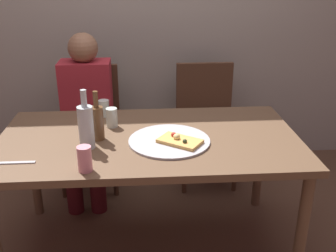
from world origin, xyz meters
The scene contains 14 objects.
ground_plane centered at (0.00, 0.00, 0.00)m, with size 8.00×8.00×0.00m, color #513828.
back_wall centered at (0.00, 1.25, 1.30)m, with size 6.00×0.10×2.60m, color gray.
dining_table centered at (0.00, 0.00, 0.65)m, with size 1.65×0.89×0.73m.
pizza_tray centered at (0.11, -0.07, 0.73)m, with size 0.44×0.44×0.01m, color #ADADB2.
pizza_slice_last centered at (0.16, -0.11, 0.75)m, with size 0.25×0.23×0.05m.
wine_bottle centered at (-0.32, -0.11, 0.85)m, with size 0.08×0.08×0.31m.
beer_bottle centered at (-0.27, -0.01, 0.83)m, with size 0.07×0.07×0.27m.
tumbler_near centered at (-0.27, 0.34, 0.78)m, with size 0.07×0.07×0.10m, color #B7C6BC.
tumbler_far centered at (-0.21, 0.16, 0.78)m, with size 0.07×0.07×0.11m, color #B7C6BC.
soda_can centered at (-0.30, -0.36, 0.79)m, with size 0.07×0.07×0.12m, color pink.
table_knife centered at (-0.66, -0.26, 0.73)m, with size 0.22×0.02×0.01m, color #B7B7BC.
chair_left centered at (-0.43, 0.84, 0.51)m, with size 0.44×0.44×0.90m.
chair_right centered at (0.46, 0.84, 0.51)m, with size 0.44×0.44×0.90m.
guest_in_sweater centered at (-0.43, 0.69, 0.64)m, with size 0.36×0.56×1.17m.
Camera 1 is at (-0.03, -1.99, 1.62)m, focal length 42.32 mm.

